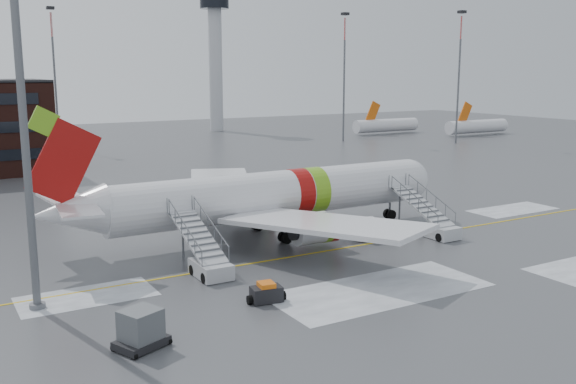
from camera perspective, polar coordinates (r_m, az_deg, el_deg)
ground at (r=51.76m, az=6.48°, el=-4.36°), size 260.00×260.00×0.00m
airliner at (r=51.94m, az=-2.02°, el=-0.38°), size 35.03×32.97×11.18m
airstair_fwd at (r=54.24m, az=12.75°, el=-2.71°), size 2.05×7.70×3.48m
airstair_aft at (r=43.39m, az=-7.28°, el=-5.89°), size 2.05×7.70×3.48m
pushback_tug at (r=52.33m, az=7.39°, el=-3.36°), size 3.32×2.83×1.71m
uld_container at (r=32.86m, az=-12.94°, el=-11.88°), size 2.88×2.53×1.96m
baggage_tractor at (r=38.14m, az=-1.94°, el=-9.02°), size 2.40×1.33×1.21m
light_mast_near at (r=37.74m, az=-22.87°, el=11.46°), size 1.20×1.20×28.06m
control_tower at (r=147.80m, az=-6.49°, el=12.69°), size 6.40×6.40×30.00m
light_mast_far_ne at (r=124.85m, az=5.02°, el=10.85°), size 1.20×1.20×24.25m
light_mast_far_n at (r=119.97m, az=-20.06°, el=10.26°), size 1.20×1.20×24.25m
light_mast_far_e at (r=124.48m, az=14.97°, el=10.53°), size 1.20×1.20×24.25m
distant_aircraft at (r=139.84m, az=11.35°, el=4.98°), size 35.00×18.00×8.00m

